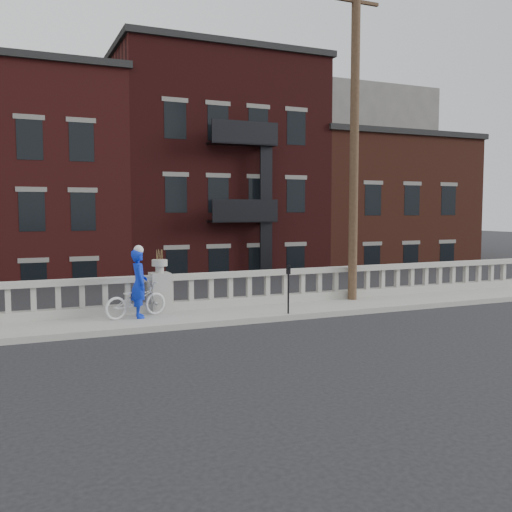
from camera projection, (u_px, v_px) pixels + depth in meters
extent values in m
plane|color=black|center=(204.00, 347.00, 12.60)|extent=(120.00, 120.00, 0.00)
cube|color=#99968E|center=(169.00, 320.00, 15.34)|extent=(32.00, 2.20, 0.15)
cube|color=#99968E|center=(160.00, 307.00, 16.19)|extent=(28.00, 0.34, 0.25)
cube|color=#99968E|center=(160.00, 278.00, 16.12)|extent=(28.00, 0.34, 0.16)
cube|color=#99968E|center=(160.00, 292.00, 16.16)|extent=(0.55, 0.55, 1.10)
cylinder|color=#99968E|center=(160.00, 269.00, 16.10)|extent=(0.24, 0.24, 0.20)
cylinder|color=#99968E|center=(160.00, 263.00, 16.09)|extent=(0.44, 0.44, 0.18)
cube|color=#605E59|center=(159.00, 396.00, 16.73)|extent=(36.00, 0.50, 5.15)
cube|color=black|center=(78.00, 338.00, 36.75)|extent=(80.00, 44.00, 0.50)
cube|color=#595651|center=(73.00, 384.00, 19.78)|extent=(16.00, 7.00, 4.00)
cube|color=#595651|center=(322.00, 199.00, 51.14)|extent=(14.00, 14.00, 18.00)
cube|color=#481614|center=(6.00, 230.00, 29.09)|extent=(10.00, 14.00, 14.00)
cube|color=black|center=(1.00, 87.00, 28.51)|extent=(10.30, 14.30, 0.30)
cube|color=#380F0F|center=(194.00, 215.00, 33.00)|extent=(10.00, 14.00, 15.50)
cube|color=black|center=(193.00, 75.00, 32.36)|extent=(10.30, 14.30, 0.30)
cube|color=#4D2117|center=(341.00, 241.00, 37.11)|extent=(10.00, 14.00, 12.00)
cube|color=black|center=(343.00, 146.00, 36.62)|extent=(10.30, 14.30, 0.30)
cylinder|color=#422D1E|center=(354.00, 142.00, 17.94)|extent=(0.28, 0.28, 10.00)
cube|color=#422D1E|center=(356.00, 1.00, 17.59)|extent=(1.60, 0.10, 0.10)
cylinder|color=black|center=(288.00, 294.00, 15.77)|extent=(0.05, 0.05, 1.10)
cube|color=black|center=(288.00, 270.00, 15.71)|extent=(0.10, 0.08, 0.26)
cube|color=black|center=(289.00, 268.00, 15.67)|extent=(0.06, 0.01, 0.08)
imported|color=silver|center=(136.00, 300.00, 15.26)|extent=(1.90, 1.14, 0.94)
imported|color=#0D29C8|center=(139.00, 283.00, 15.17)|extent=(0.49, 0.70, 1.83)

